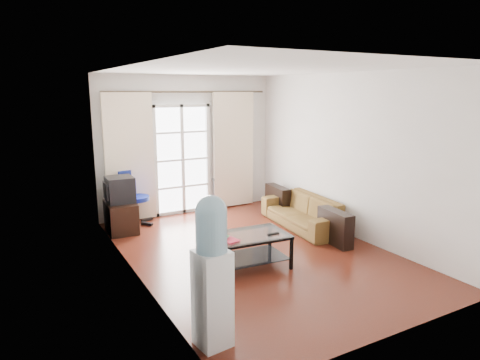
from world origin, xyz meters
name	(u,v)px	position (x,y,z in m)	size (l,w,h in m)	color
floor	(255,252)	(0.00, 0.00, 0.00)	(5.20, 5.20, 0.00)	#5A2315
ceiling	(257,69)	(0.00, 0.00, 2.70)	(5.20, 5.20, 0.00)	white
wall_back	(188,145)	(0.00, 2.60, 1.35)	(3.60, 0.02, 2.70)	silver
wall_front	(400,206)	(0.00, -2.60, 1.35)	(3.60, 0.02, 2.70)	silver
wall_left	(133,176)	(-1.80, 0.00, 1.35)	(0.02, 5.20, 2.70)	silver
wall_right	(349,156)	(1.80, 0.00, 1.35)	(0.02, 5.20, 2.70)	silver
french_door	(182,160)	(-0.15, 2.54, 1.07)	(1.16, 0.06, 2.15)	white
curtain_rod	(189,92)	(0.00, 2.50, 2.38)	(0.04, 0.04, 3.30)	#4C3F2D
curtain_left	(130,158)	(-1.20, 2.48, 1.20)	(0.90, 0.07, 2.35)	#F8E7C8
curtain_right	(233,150)	(0.95, 2.48, 1.20)	(0.90, 0.07, 2.35)	#F8E7C8
radiator	(227,192)	(0.80, 2.50, 0.33)	(0.64, 0.12, 0.64)	gray
sofa	(303,212)	(1.39, 0.66, 0.28)	(0.91, 1.95, 0.55)	brown
coffee_table	(245,247)	(-0.43, -0.44, 0.31)	(1.22, 0.76, 0.48)	silver
bowl	(221,238)	(-0.79, -0.44, 0.50)	(0.25, 0.25, 0.05)	#308440
book	(224,242)	(-0.82, -0.56, 0.49)	(0.23, 0.28, 0.02)	#B4162C
remote	(273,234)	(-0.08, -0.60, 0.49)	(0.17, 0.05, 0.02)	black
tv_stand	(121,217)	(-1.54, 1.96, 0.26)	(0.47, 0.71, 0.52)	black
crt_tv	(119,190)	(-1.53, 2.01, 0.74)	(0.50, 0.49, 0.44)	black
task_chair	(136,208)	(-1.19, 2.28, 0.29)	(0.85, 0.85, 0.98)	black
water_cooler	(212,269)	(-1.60, -1.87, 0.78)	(0.34, 0.34, 1.48)	white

